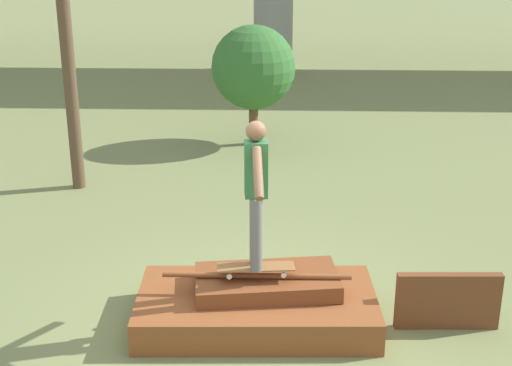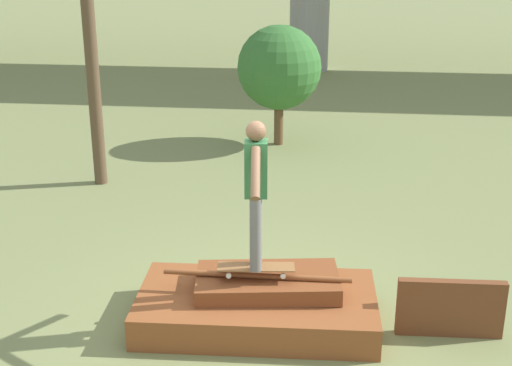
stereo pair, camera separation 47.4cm
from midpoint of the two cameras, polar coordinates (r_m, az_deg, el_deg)
The scene contains 6 objects.
ground_plane at distance 7.59m, azimuth 1.89°, elevation -11.11°, with size 80.00×80.00×0.00m, color olive.
scrap_pile at distance 7.50m, azimuth 2.03°, elevation -9.69°, with size 2.50×1.37×0.58m.
scrap_plank_loose at distance 7.55m, azimuth 17.06°, elevation -9.59°, with size 1.07×0.13×0.61m.
skateboard at distance 7.26m, azimuth 1.88°, elevation -6.80°, with size 0.80×0.28×0.09m.
skater at distance 6.91m, azimuth 1.97°, elevation -0.26°, with size 0.24×1.09×1.52m.
tree_behind_left at distance 13.17m, azimuth 2.92°, elevation 9.18°, with size 1.54×1.54×2.23m.
Camera 2 is at (0.69, -6.47, 3.93)m, focal length 50.00 mm.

